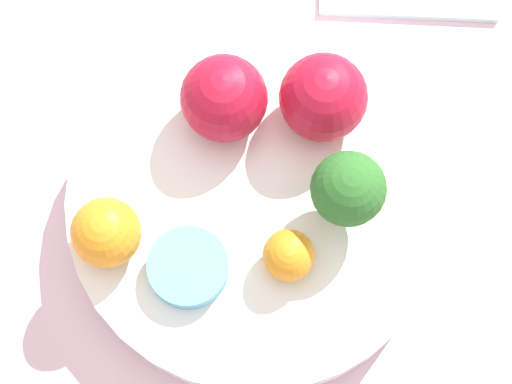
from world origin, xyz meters
name	(u,v)px	position (x,y,z in m)	size (l,w,h in m)	color
ground_plane	(256,221)	(0.00, 0.00, 0.00)	(6.00, 6.00, 0.00)	gray
table_surface	(256,217)	(0.00, 0.00, 0.01)	(1.20, 1.20, 0.02)	silver
bowl	(256,205)	(0.00, 0.00, 0.04)	(0.27, 0.27, 0.04)	white
broccoli	(348,190)	(0.03, 0.05, 0.10)	(0.05, 0.05, 0.07)	#8CB76B
apple_red	(224,98)	(-0.06, 0.01, 0.09)	(0.06, 0.06, 0.06)	#B7142D
apple_green	(323,97)	(-0.04, 0.07, 0.09)	(0.06, 0.06, 0.06)	#B7142D
orange_front	(290,255)	(0.05, 0.00, 0.08)	(0.04, 0.04, 0.04)	orange
orange_back	(106,232)	(-0.01, -0.10, 0.09)	(0.05, 0.05, 0.05)	orange
small_cup	(188,268)	(0.03, -0.06, 0.07)	(0.05, 0.05, 0.02)	#66B2DB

